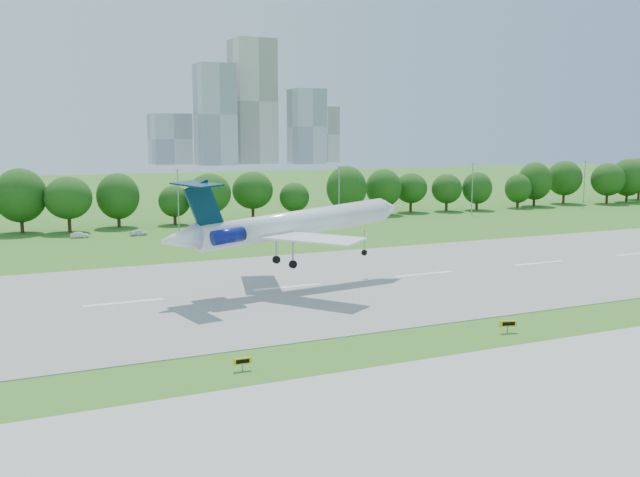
{
  "coord_description": "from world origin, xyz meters",
  "views": [
    {
      "loc": [
        -52.49,
        -55.64,
        18.9
      ],
      "look_at": [
        -18.79,
        18.0,
        7.06
      ],
      "focal_mm": 40.0,
      "sensor_mm": 36.0,
      "label": 1
    }
  ],
  "objects_px": {
    "service_vehicle_a": "(80,235)",
    "service_vehicle_b": "(139,233)",
    "airliner": "(285,224)",
    "taxi_sign_left": "(242,361)"
  },
  "relations": [
    {
      "from": "service_vehicle_a",
      "to": "service_vehicle_b",
      "type": "xyz_separation_m",
      "value": [
        10.48,
        -1.41,
        0.01
      ]
    },
    {
      "from": "airliner",
      "to": "taxi_sign_left",
      "type": "distance_m",
      "value": 31.88
    },
    {
      "from": "taxi_sign_left",
      "to": "service_vehicle_a",
      "type": "relative_size",
      "value": 0.46
    },
    {
      "from": "taxi_sign_left",
      "to": "service_vehicle_b",
      "type": "xyz_separation_m",
      "value": [
        6.86,
        82.42,
        -0.22
      ]
    },
    {
      "from": "taxi_sign_left",
      "to": "service_vehicle_a",
      "type": "distance_m",
      "value": 83.9
    },
    {
      "from": "airliner",
      "to": "taxi_sign_left",
      "type": "relative_size",
      "value": 22.73
    },
    {
      "from": "airliner",
      "to": "taxi_sign_left",
      "type": "bearing_deg",
      "value": -128.07
    },
    {
      "from": "taxi_sign_left",
      "to": "service_vehicle_a",
      "type": "bearing_deg",
      "value": 94.52
    },
    {
      "from": "service_vehicle_a",
      "to": "airliner",
      "type": "bearing_deg",
      "value": -153.15
    },
    {
      "from": "airliner",
      "to": "service_vehicle_b",
      "type": "height_order",
      "value": "airliner"
    }
  ]
}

